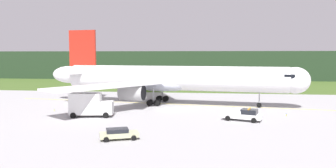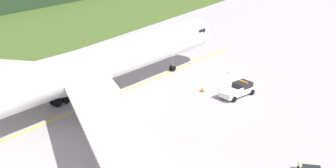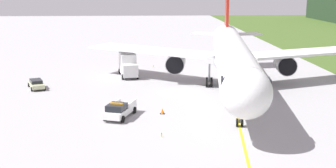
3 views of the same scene
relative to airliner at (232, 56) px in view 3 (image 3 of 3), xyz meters
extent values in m
plane|color=#9B999C|center=(0.97, -7.06, -5.02)|extent=(320.00, 320.00, 0.00)
cube|color=yellow|center=(0.97, -0.13, -5.01)|extent=(68.74, 9.65, 0.01)
cylinder|color=white|center=(0.97, -0.13, 0.17)|extent=(43.58, 10.62, 4.82)
ellipsoid|color=white|center=(23.39, -3.18, 0.17)|extent=(5.90, 5.49, 4.82)
ellipsoid|color=white|center=(-21.93, 2.98, 0.53)|extent=(8.13, 4.62, 3.62)
ellipsoid|color=#B1B7C5|center=(-1.18, 0.16, -1.15)|extent=(12.87, 6.67, 2.65)
cube|color=black|center=(22.24, -3.03, 1.02)|extent=(2.40, 4.78, 0.70)
cube|color=white|center=(-5.41, 13.05, -0.43)|extent=(12.97, 23.02, 0.35)
cylinder|color=#AEAEAE|center=(-3.43, 8.89, -1.94)|extent=(4.71, 3.49, 2.93)
cylinder|color=black|center=(-1.23, 8.59, -1.94)|extent=(0.48, 2.69, 2.69)
cube|color=white|center=(-8.70, -11.13, -0.43)|extent=(17.62, 21.53, 0.35)
cylinder|color=#AEAEAE|center=(-5.69, -7.65, -1.94)|extent=(4.71, 3.49, 2.93)
cylinder|color=black|center=(-3.48, -7.95, -1.94)|extent=(0.48, 2.69, 2.69)
cube|color=#AD2216|center=(-18.70, 2.55, 5.55)|extent=(6.05, 1.25, 8.82)
cube|color=white|center=(-18.76, 5.83, 1.02)|extent=(3.68, 6.47, 0.28)
cube|color=white|center=(-19.64, -0.61, 1.02)|extent=(5.03, 6.64, 0.28)
cylinder|color=gray|center=(17.28, -2.35, -3.18)|extent=(0.20, 0.20, 2.78)
cylinder|color=black|center=(17.32, -2.09, -4.57)|extent=(0.92, 0.34, 0.90)
cylinder|color=black|center=(17.25, -2.61, -4.57)|extent=(0.92, 0.34, 0.90)
cylinder|color=gray|center=(-1.75, 3.40, -3.03)|extent=(0.28, 0.28, 2.78)
cylinder|color=black|center=(-1.10, 2.96, -4.42)|extent=(1.23, 0.46, 1.20)
cylinder|color=black|center=(-1.01, 3.65, -4.42)|extent=(1.23, 0.46, 1.20)
cylinder|color=black|center=(-2.49, 3.15, -4.42)|extent=(1.23, 0.46, 1.20)
cylinder|color=black|center=(-2.39, 3.84, -4.42)|extent=(1.23, 0.46, 1.20)
cylinder|color=gray|center=(-2.59, -2.81, -3.03)|extent=(0.28, 0.28, 2.78)
cylinder|color=black|center=(-1.85, -2.56, -4.42)|extent=(1.23, 0.46, 1.20)
cylinder|color=black|center=(-1.95, -3.25, -4.42)|extent=(1.23, 0.46, 1.20)
cylinder|color=black|center=(-3.24, -2.37, -4.42)|extent=(1.23, 0.46, 1.20)
cylinder|color=black|center=(-3.33, -3.06, -4.42)|extent=(1.23, 0.46, 1.20)
cube|color=white|center=(12.95, -15.36, -4.29)|extent=(6.00, 3.77, 0.70)
cube|color=black|center=(13.91, -15.68, -3.59)|extent=(2.75, 2.53, 0.70)
cube|color=white|center=(11.98, -13.99, -3.71)|extent=(2.59, 0.96, 0.45)
cube|color=white|center=(11.35, -15.86, -3.71)|extent=(2.59, 0.96, 0.45)
cube|color=orange|center=(13.91, -15.68, -3.16)|extent=(0.65, 1.44, 0.16)
cylinder|color=black|center=(15.10, -14.97, -4.64)|extent=(0.80, 0.47, 0.76)
cylinder|color=black|center=(14.42, -16.97, -4.64)|extent=(0.80, 0.47, 0.76)
cylinder|color=black|center=(11.47, -13.74, -4.64)|extent=(0.80, 0.47, 0.76)
cylinder|color=black|center=(10.79, -15.75, -4.64)|extent=(0.80, 0.47, 0.76)
cube|color=silver|center=(-8.05, -14.80, -3.57)|extent=(2.25, 2.67, 2.00)
cube|color=silver|center=(-11.36, -15.33, -2.90)|extent=(5.11, 3.13, 3.33)
cylinder|color=#99999E|center=(-10.41, -15.18, -4.66)|extent=(0.78, 0.22, 1.04)
cylinder|color=#99999E|center=(-12.30, -15.48, -4.66)|extent=(0.78, 0.22, 1.04)
cylinder|color=black|center=(-8.24, -13.62, -4.57)|extent=(0.93, 0.40, 0.90)
cylinder|color=black|center=(-7.86, -15.99, -4.57)|extent=(0.93, 0.40, 0.90)
cylinder|color=black|center=(-13.20, -14.41, -4.57)|extent=(0.93, 0.40, 0.90)
cylinder|color=black|center=(-12.82, -16.78, -4.57)|extent=(0.93, 0.40, 0.90)
cube|color=#B3B78B|center=(-2.29, -28.36, -4.44)|extent=(4.78, 3.28, 0.55)
cube|color=black|center=(-2.50, -28.45, -3.94)|extent=(2.89, 2.37, 0.45)
cylinder|color=black|center=(-1.18, -26.95, -4.72)|extent=(0.62, 0.39, 0.60)
cylinder|color=black|center=(-0.51, -28.64, -4.72)|extent=(0.62, 0.39, 0.60)
cylinder|color=black|center=(-4.07, -28.09, -4.72)|extent=(0.62, 0.39, 0.60)
cylinder|color=black|center=(-3.41, -29.78, -4.72)|extent=(0.62, 0.39, 0.60)
cube|color=black|center=(11.92, -10.44, -5.00)|extent=(0.56, 0.56, 0.03)
cone|color=orange|center=(11.92, -10.44, -4.65)|extent=(0.43, 0.43, 0.67)
cylinder|color=yellow|center=(20.29, -10.87, -4.85)|extent=(0.10, 0.10, 0.33)
sphere|color=blue|center=(20.29, -10.87, -4.63)|extent=(0.12, 0.12, 0.12)
cylinder|color=yellow|center=(-18.79, -10.87, -4.85)|extent=(0.10, 0.10, 0.33)
sphere|color=blue|center=(-18.79, -10.87, -4.64)|extent=(0.12, 0.12, 0.12)
camera|label=1|loc=(7.96, -65.00, 4.75)|focal=35.39mm
camera|label=2|loc=(-32.75, -31.99, 15.38)|focal=40.13mm
camera|label=3|loc=(63.16, -12.51, 9.94)|focal=48.24mm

